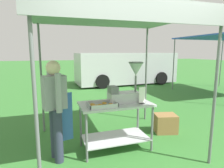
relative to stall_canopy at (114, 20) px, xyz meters
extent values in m
plane|color=#33702D|center=(0.06, 4.75, -2.27)|extent=(70.00, 70.00, 0.00)
cylinder|color=slate|center=(-1.25, -1.02, -1.12)|extent=(0.04, 0.04, 2.31)
cylinder|color=slate|center=(1.25, -1.02, -1.12)|extent=(0.04, 0.04, 2.31)
cylinder|color=slate|center=(-1.25, 1.12, -1.12)|extent=(0.04, 0.04, 2.31)
cylinder|color=slate|center=(1.25, 1.12, -1.12)|extent=(0.04, 0.04, 2.31)
cube|color=#939399|center=(0.00, 0.05, 0.07)|extent=(2.69, 2.34, 0.05)
cube|color=#939399|center=(0.00, -1.11, -0.07)|extent=(2.69, 0.02, 0.24)
cube|color=#B7B7BC|center=(0.00, -0.10, -1.44)|extent=(1.26, 0.67, 0.04)
cube|color=#B7B7BC|center=(0.00, -0.10, -2.07)|extent=(1.16, 0.61, 0.02)
cylinder|color=slate|center=(-0.58, -0.38, -1.87)|extent=(0.04, 0.04, 0.81)
cylinder|color=slate|center=(0.58, -0.38, -1.87)|extent=(0.04, 0.04, 0.81)
cylinder|color=slate|center=(-0.58, 0.18, -1.87)|extent=(0.04, 0.04, 0.81)
cylinder|color=slate|center=(0.58, 0.18, -1.87)|extent=(0.04, 0.04, 0.81)
cube|color=#B7B7BC|center=(-0.28, -0.23, -1.42)|extent=(0.47, 0.34, 0.01)
cube|color=#B7B7BC|center=(-0.28, -0.39, -1.38)|extent=(0.47, 0.01, 0.06)
cube|color=#B7B7BC|center=(-0.28, -0.07, -1.38)|extent=(0.47, 0.01, 0.06)
cube|color=#B7B7BC|center=(-0.51, -0.23, -1.38)|extent=(0.01, 0.34, 0.06)
cube|color=#B7B7BC|center=(-0.05, -0.23, -1.38)|extent=(0.01, 0.34, 0.06)
torus|color=gold|center=(-0.31, -0.22, -1.40)|extent=(0.11, 0.11, 0.03)
torus|color=gold|center=(-0.21, -0.13, -1.40)|extent=(0.11, 0.11, 0.03)
torus|color=gold|center=(-0.14, -0.24, -1.40)|extent=(0.09, 0.09, 0.03)
torus|color=gold|center=(-0.39, -0.25, -1.40)|extent=(0.12, 0.12, 0.03)
torus|color=gold|center=(-0.43, -0.15, -1.40)|extent=(0.09, 0.09, 0.03)
torus|color=gold|center=(-0.24, -0.30, -1.40)|extent=(0.09, 0.09, 0.03)
torus|color=gold|center=(-0.43, -0.32, -1.40)|extent=(0.12, 0.12, 0.03)
cube|color=#B7B7BC|center=(0.17, -0.08, -1.33)|extent=(0.56, 0.28, 0.18)
cube|color=slate|center=(-0.04, -0.08, -1.18)|extent=(0.14, 0.22, 0.12)
cylinder|color=slate|center=(0.39, -0.08, -1.10)|extent=(0.04, 0.04, 0.29)
cone|color=#B7B7BC|center=(0.39, -0.08, -0.84)|extent=(0.25, 0.25, 0.22)
cylinder|color=slate|center=(0.39, -0.08, -0.72)|extent=(0.26, 0.26, 0.02)
cube|color=black|center=(0.42, -0.27, -1.42)|extent=(0.08, 0.05, 0.02)
cube|color=white|center=(0.42, -0.27, -1.27)|extent=(0.13, 0.02, 0.28)
cylinder|color=#2D3347|center=(-1.05, -0.04, -1.84)|extent=(0.14, 0.14, 0.86)
cylinder|color=#2D3347|center=(-1.00, -0.24, -1.84)|extent=(0.14, 0.14, 0.86)
cube|color=gray|center=(-1.02, -0.14, -1.15)|extent=(0.38, 0.30, 0.52)
cube|color=#335BA3|center=(-0.91, -0.11, -1.58)|extent=(0.31, 0.10, 0.80)
cylinder|color=gray|center=(-1.08, 0.07, -1.13)|extent=(0.11, 0.11, 0.58)
cylinder|color=gray|center=(-0.97, -0.35, -1.13)|extent=(0.11, 0.11, 0.58)
sphere|color=beige|center=(-1.02, -0.14, -0.77)|extent=(0.22, 0.22, 0.22)
cube|color=olive|center=(1.28, 0.24, -2.07)|extent=(0.53, 0.47, 0.40)
cube|color=#BCBCC1|center=(2.96, 6.63, -1.38)|extent=(5.45, 2.11, 1.60)
cube|color=#1E2833|center=(0.87, 6.55, -0.98)|extent=(0.16, 1.62, 0.70)
cylinder|color=black|center=(1.34, 5.63, -1.93)|extent=(0.69, 0.27, 0.68)
cylinder|color=black|center=(1.26, 7.49, -1.93)|extent=(0.69, 0.27, 0.68)
cylinder|color=black|center=(4.67, 5.77, -1.93)|extent=(0.69, 0.27, 0.68)
cylinder|color=black|center=(4.59, 7.63, -1.93)|extent=(0.69, 0.27, 0.68)
cylinder|color=slate|center=(4.40, 4.35, -1.12)|extent=(0.04, 0.04, 2.31)
cylinder|color=slate|center=(7.23, 4.35, -1.12)|extent=(0.04, 0.04, 2.31)
camera|label=1|loc=(-1.09, -3.19, -0.54)|focal=30.83mm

